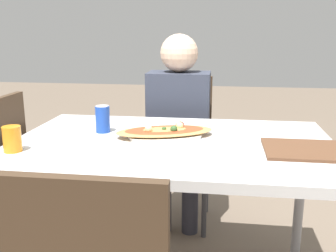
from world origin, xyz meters
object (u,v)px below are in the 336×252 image
at_px(dining_table, 172,156).
at_px(person_seated, 178,116).
at_px(chair_far_seated, 180,141).
at_px(drink_glass, 12,139).
at_px(soda_can, 103,119).
at_px(pizza_main, 165,132).

height_order(dining_table, person_seated, person_seated).
height_order(chair_far_seated, drink_glass, chair_far_seated).
distance_m(dining_table, soda_can, 0.38).
distance_m(person_seated, soda_can, 0.64).
xyz_separation_m(chair_far_seated, person_seated, (0.00, -0.12, 0.19)).
bearing_deg(dining_table, pizza_main, 121.57).
distance_m(chair_far_seated, person_seated, 0.22).
relative_size(person_seated, pizza_main, 2.50).
distance_m(pizza_main, drink_glass, 0.64).
height_order(chair_far_seated, pizza_main, chair_far_seated).
bearing_deg(soda_can, pizza_main, -6.50).
distance_m(person_seated, pizza_main, 0.60).
bearing_deg(pizza_main, soda_can, 173.50).
height_order(dining_table, chair_far_seated, chair_far_seated).
bearing_deg(dining_table, person_seated, 94.12).
bearing_deg(soda_can, drink_glass, -127.96).
xyz_separation_m(chair_far_seated, pizza_main, (0.01, -0.71, 0.24)).
bearing_deg(pizza_main, drink_glass, -151.59).
relative_size(soda_can, drink_glass, 1.24).
height_order(dining_table, soda_can, soda_can).
distance_m(pizza_main, soda_can, 0.30).
bearing_deg(person_seated, soda_can, 62.60).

